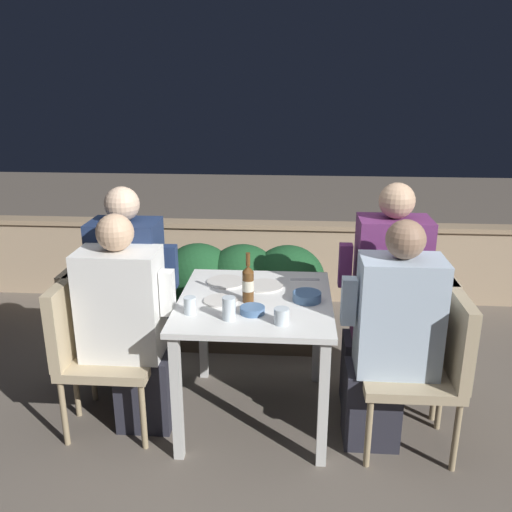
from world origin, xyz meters
The scene contains 22 objects.
ground_plane centered at (0.00, 0.00, 0.00)m, with size 16.00×16.00×0.00m, color #665B51.
parapet_wall centered at (0.00, 1.76, 0.34)m, with size 9.00×0.18×0.68m.
dining_table centered at (0.00, 0.00, 0.62)m, with size 0.82×0.89×0.72m.
planter_hedge centered at (-0.15, 0.88, 0.41)m, with size 1.15×0.47×0.75m.
chair_left_near centered at (-0.87, -0.13, 0.51)m, with size 0.48×0.48×0.85m.
person_white_polo centered at (-0.66, -0.13, 0.60)m, with size 0.49×0.26×1.21m.
chair_left_far centered at (-0.90, 0.13, 0.51)m, with size 0.48×0.48×0.85m.
person_navy_jumper centered at (-0.70, 0.13, 0.65)m, with size 0.47×0.26×1.29m.
chair_right_near centered at (0.90, -0.19, 0.51)m, with size 0.48×0.48×0.85m.
person_blue_shirt centered at (0.69, -0.19, 0.61)m, with size 0.49×0.26×1.22m.
chair_right_far centered at (0.91, 0.15, 0.51)m, with size 0.48×0.48×0.85m.
person_purple_stripe centered at (0.71, 0.15, 0.67)m, with size 0.48×0.26×1.33m.
beer_bottle centered at (-0.03, -0.04, 0.82)m, with size 0.06×0.06×0.27m.
plate_0 centered at (-0.18, 0.23, 0.72)m, with size 0.22×0.22×0.01m.
plate_1 centered at (0.04, 0.18, 0.72)m, with size 0.21×0.21×0.01m.
plate_2 centered at (-0.18, -0.05, 0.72)m, with size 0.18×0.18×0.01m.
bowl_0 centered at (0.00, -0.19, 0.74)m, with size 0.13×0.13×0.03m.
bowl_1 centered at (0.28, -0.01, 0.75)m, with size 0.15×0.15×0.05m.
glass_cup_0 centered at (-0.11, -0.26, 0.78)m, with size 0.07×0.07×0.12m.
glass_cup_1 centered at (0.15, -0.30, 0.76)m, with size 0.07×0.07×0.08m.
glass_cup_2 centered at (-0.31, -0.21, 0.76)m, with size 0.06×0.06×0.09m.
fork_0 centered at (0.27, 0.30, 0.72)m, with size 0.17×0.03×0.01m.
Camera 1 is at (0.20, -2.67, 1.85)m, focal length 38.00 mm.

